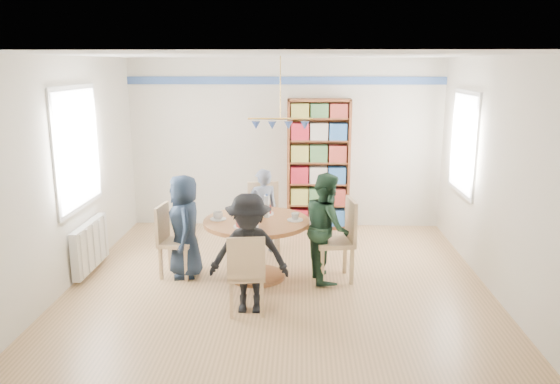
{
  "coord_description": "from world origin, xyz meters",
  "views": [
    {
      "loc": [
        0.26,
        -6.2,
        2.61
      ],
      "look_at": [
        0.0,
        0.4,
        1.05
      ],
      "focal_mm": 35.0,
      "sensor_mm": 36.0,
      "label": 1
    }
  ],
  "objects_px": {
    "chair_near": "(246,271)",
    "person_right": "(327,227)",
    "person_left": "(185,226)",
    "person_far": "(263,211)",
    "chair_right": "(341,236)",
    "bookshelf": "(318,166)",
    "dining_table": "(257,235)",
    "radiator": "(90,245)",
    "person_near": "(249,254)",
    "chair_far": "(264,214)",
    "chair_left": "(171,237)"
  },
  "relations": [
    {
      "from": "person_right",
      "to": "bookshelf",
      "type": "xyz_separation_m",
      "value": [
        -0.05,
        2.17,
        0.35
      ]
    },
    {
      "from": "dining_table",
      "to": "person_left",
      "type": "xyz_separation_m",
      "value": [
        -0.9,
        0.04,
        0.09
      ]
    },
    {
      "from": "dining_table",
      "to": "person_far",
      "type": "height_order",
      "value": "person_far"
    },
    {
      "from": "chair_right",
      "to": "person_far",
      "type": "bearing_deg",
      "value": 137.45
    },
    {
      "from": "person_far",
      "to": "person_near",
      "type": "distance_m",
      "value": 1.88
    },
    {
      "from": "radiator",
      "to": "dining_table",
      "type": "height_order",
      "value": "dining_table"
    },
    {
      "from": "dining_table",
      "to": "person_left",
      "type": "relative_size",
      "value": 1.01
    },
    {
      "from": "chair_left",
      "to": "chair_near",
      "type": "bearing_deg",
      "value": -45.62
    },
    {
      "from": "person_near",
      "to": "chair_far",
      "type": "bearing_deg",
      "value": 89.43
    },
    {
      "from": "chair_far",
      "to": "person_far",
      "type": "distance_m",
      "value": 0.08
    },
    {
      "from": "bookshelf",
      "to": "chair_near",
      "type": "bearing_deg",
      "value": -104.79
    },
    {
      "from": "radiator",
      "to": "person_left",
      "type": "xyz_separation_m",
      "value": [
        1.24,
        -0.08,
        0.3
      ]
    },
    {
      "from": "radiator",
      "to": "chair_far",
      "type": "distance_m",
      "value": 2.34
    },
    {
      "from": "person_near",
      "to": "bookshelf",
      "type": "bearing_deg",
      "value": 75.43
    },
    {
      "from": "person_left",
      "to": "person_far",
      "type": "distance_m",
      "value": 1.28
    },
    {
      "from": "radiator",
      "to": "person_near",
      "type": "height_order",
      "value": "person_near"
    },
    {
      "from": "chair_near",
      "to": "person_right",
      "type": "distance_m",
      "value": 1.36
    },
    {
      "from": "person_right",
      "to": "person_near",
      "type": "bearing_deg",
      "value": 126.79
    },
    {
      "from": "chair_near",
      "to": "radiator",
      "type": "bearing_deg",
      "value": 151.54
    },
    {
      "from": "person_left",
      "to": "person_right",
      "type": "bearing_deg",
      "value": 71.63
    },
    {
      "from": "chair_near",
      "to": "dining_table",
      "type": "bearing_deg",
      "value": 88.42
    },
    {
      "from": "chair_far",
      "to": "person_left",
      "type": "distance_m",
      "value": 1.33
    },
    {
      "from": "radiator",
      "to": "person_right",
      "type": "distance_m",
      "value": 3.01
    },
    {
      "from": "person_left",
      "to": "bookshelf",
      "type": "distance_m",
      "value": 2.75
    },
    {
      "from": "radiator",
      "to": "person_far",
      "type": "distance_m",
      "value": 2.31
    },
    {
      "from": "dining_table",
      "to": "chair_right",
      "type": "distance_m",
      "value": 1.04
    },
    {
      "from": "person_right",
      "to": "bookshelf",
      "type": "bearing_deg",
      "value": -9.33
    },
    {
      "from": "dining_table",
      "to": "chair_near",
      "type": "bearing_deg",
      "value": -91.58
    },
    {
      "from": "radiator",
      "to": "person_right",
      "type": "bearing_deg",
      "value": -2.45
    },
    {
      "from": "dining_table",
      "to": "person_near",
      "type": "bearing_deg",
      "value": -90.26
    },
    {
      "from": "chair_left",
      "to": "person_left",
      "type": "bearing_deg",
      "value": -2.61
    },
    {
      "from": "chair_right",
      "to": "bookshelf",
      "type": "relative_size",
      "value": 0.49
    },
    {
      "from": "person_right",
      "to": "bookshelf",
      "type": "distance_m",
      "value": 2.2
    },
    {
      "from": "radiator",
      "to": "person_left",
      "type": "height_order",
      "value": "person_left"
    },
    {
      "from": "radiator",
      "to": "chair_near",
      "type": "bearing_deg",
      "value": -28.46
    },
    {
      "from": "bookshelf",
      "to": "chair_left",
      "type": "bearing_deg",
      "value": -131.79
    },
    {
      "from": "dining_table",
      "to": "person_right",
      "type": "xyz_separation_m",
      "value": [
        0.86,
        -0.01,
        0.11
      ]
    },
    {
      "from": "chair_far",
      "to": "person_near",
      "type": "height_order",
      "value": "person_near"
    },
    {
      "from": "chair_right",
      "to": "chair_near",
      "type": "xyz_separation_m",
      "value": [
        -1.07,
        -1.02,
        -0.07
      ]
    },
    {
      "from": "chair_near",
      "to": "person_right",
      "type": "bearing_deg",
      "value": 48.9
    },
    {
      "from": "chair_near",
      "to": "person_right",
      "type": "relative_size",
      "value": 0.66
    },
    {
      "from": "dining_table",
      "to": "chair_far",
      "type": "xyz_separation_m",
      "value": [
        0.02,
        0.99,
        -0.01
      ]
    },
    {
      "from": "dining_table",
      "to": "chair_near",
      "type": "xyz_separation_m",
      "value": [
        -0.03,
        -1.03,
        -0.07
      ]
    },
    {
      "from": "chair_left",
      "to": "chair_near",
      "type": "xyz_separation_m",
      "value": [
        1.05,
        -1.07,
        -0.01
      ]
    },
    {
      "from": "chair_right",
      "to": "bookshelf",
      "type": "height_order",
      "value": "bookshelf"
    },
    {
      "from": "dining_table",
      "to": "bookshelf",
      "type": "height_order",
      "value": "bookshelf"
    },
    {
      "from": "person_near",
      "to": "bookshelf",
      "type": "relative_size",
      "value": 0.63
    },
    {
      "from": "chair_far",
      "to": "person_right",
      "type": "relative_size",
      "value": 0.74
    },
    {
      "from": "chair_right",
      "to": "person_right",
      "type": "relative_size",
      "value": 0.76
    },
    {
      "from": "chair_left",
      "to": "person_near",
      "type": "height_order",
      "value": "person_near"
    }
  ]
}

